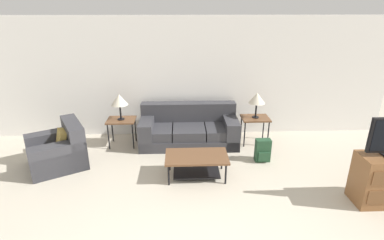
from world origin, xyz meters
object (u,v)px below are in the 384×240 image
at_px(side_table_right, 255,120).
at_px(coffee_table, 197,161).
at_px(table_lamp_left, 119,100).
at_px(table_lamp_right, 257,98).
at_px(backpack, 263,151).
at_px(couch, 189,130).
at_px(side_table_left, 121,122).
at_px(armchair, 59,151).

bearing_deg(side_table_right, coffee_table, -134.66).
bearing_deg(coffee_table, table_lamp_left, 138.38).
xyz_separation_m(table_lamp_right, backpack, (-0.03, -0.81, -0.78)).
height_order(couch, backpack, couch).
relative_size(coffee_table, side_table_right, 1.83).
xyz_separation_m(side_table_left, table_lamp_right, (2.80, -0.00, 0.48)).
bearing_deg(couch, armchair, -160.49).
relative_size(coffee_table, backpack, 2.41).
relative_size(couch, table_lamp_right, 3.80).
xyz_separation_m(side_table_left, table_lamp_left, (0.00, -0.00, 0.48)).
distance_m(coffee_table, side_table_right, 1.88).
bearing_deg(side_table_right, table_lamp_left, -180.00).
bearing_deg(backpack, couch, 148.05).
height_order(table_lamp_left, backpack, table_lamp_left).
distance_m(table_lamp_left, table_lamp_right, 2.80).
relative_size(armchair, side_table_left, 2.19).
distance_m(armchair, table_lamp_left, 1.48).
relative_size(couch, armchair, 1.62).
bearing_deg(coffee_table, side_table_left, 138.38).
bearing_deg(side_table_left, backpack, -16.33).
bearing_deg(table_lamp_left, couch, 1.80).
distance_m(coffee_table, table_lamp_left, 2.11).
xyz_separation_m(couch, backpack, (1.38, -0.86, -0.08)).
bearing_deg(backpack, side_table_right, 88.18).
bearing_deg(couch, side_table_left, -178.20).
relative_size(coffee_table, table_lamp_right, 1.97).
bearing_deg(couch, table_lamp_left, -178.20).
distance_m(couch, coffee_table, 1.37).
height_order(armchair, table_lamp_right, table_lamp_right).
xyz_separation_m(coffee_table, side_table_right, (1.31, 1.33, 0.22)).
distance_m(side_table_right, table_lamp_left, 2.84).
bearing_deg(backpack, table_lamp_right, 88.18).
xyz_separation_m(table_lamp_left, table_lamp_right, (2.80, 0.00, 0.00)).
bearing_deg(table_lamp_right, couch, 178.19).
distance_m(armchair, table_lamp_right, 3.97).
bearing_deg(armchair, couch, 19.51).
bearing_deg(side_table_right, side_table_left, 180.00).
bearing_deg(backpack, side_table_left, 163.67).
xyz_separation_m(side_table_left, side_table_right, (2.80, 0.00, 0.00)).
bearing_deg(coffee_table, backpack, 21.75).
height_order(table_lamp_left, table_lamp_right, same).
distance_m(side_table_left, table_lamp_left, 0.48).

